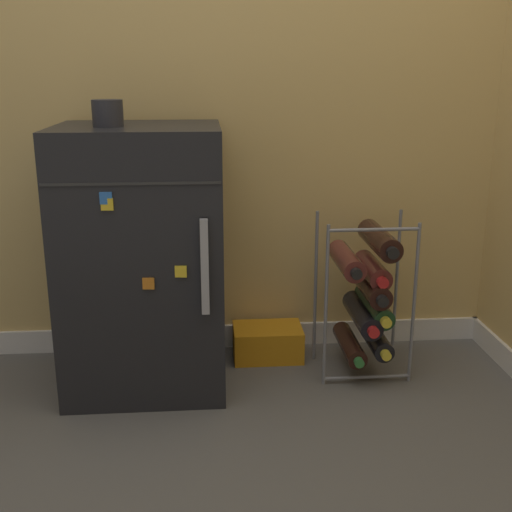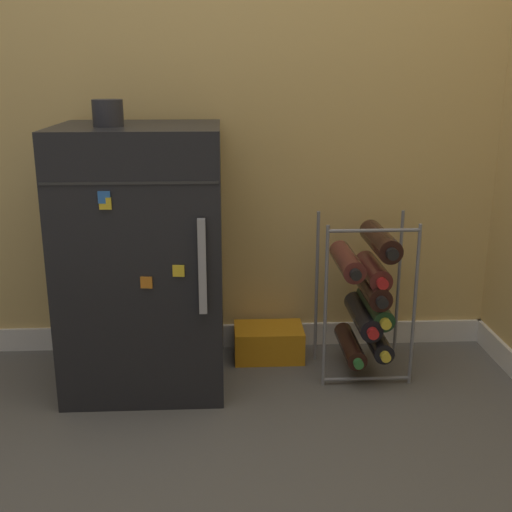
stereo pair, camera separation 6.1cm
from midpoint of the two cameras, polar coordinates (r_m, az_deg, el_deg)
name	(u,v)px [view 2 (the right image)]	position (r m, az deg, el deg)	size (l,w,h in m)	color
ground_plane	(297,414)	(2.12, 4.51, -13.86)	(14.00, 14.00, 0.00)	#56544F
wall_back	(285,18)	(2.42, 3.33, 20.35)	(6.62, 0.07, 2.50)	tan
mini_fridge	(144,258)	(2.21, -9.17, -0.19)	(0.53, 0.50, 0.89)	black
wine_rack	(367,294)	(2.32, 10.61, -3.30)	(0.32, 0.33, 0.58)	slate
soda_box	(269,342)	(2.48, 1.84, -7.67)	(0.26, 0.18, 0.12)	orange
fridge_top_cup	(108,113)	(2.09, -12.21, 12.32)	(0.10, 0.10, 0.08)	#28282D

